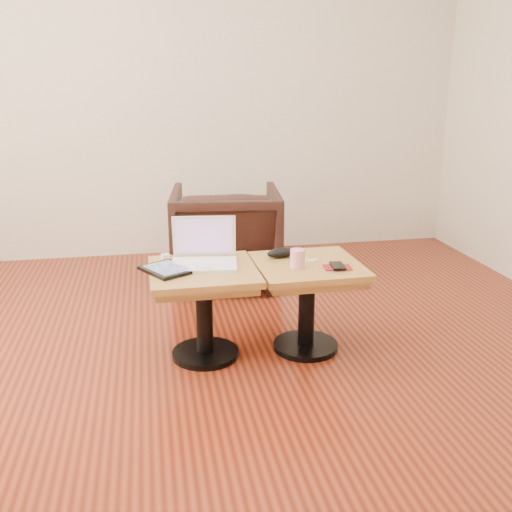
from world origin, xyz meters
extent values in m
cube|color=#50180B|center=(0.00, 0.00, 0.00)|extent=(4.50, 4.50, 0.01)
cube|color=beige|center=(0.00, 2.25, 1.35)|extent=(4.50, 0.02, 2.70)
cylinder|color=black|center=(-0.06, 0.31, 0.01)|extent=(0.35, 0.35, 0.03)
cylinder|color=black|center=(-0.06, 0.31, 0.24)|extent=(0.09, 0.09, 0.42)
cube|color=brown|center=(-0.06, 0.31, 0.43)|extent=(0.50, 0.50, 0.04)
cube|color=brown|center=(-0.06, 0.31, 0.47)|extent=(0.54, 0.54, 0.03)
cylinder|color=black|center=(0.48, 0.30, 0.01)|extent=(0.35, 0.35, 0.03)
cylinder|color=black|center=(0.48, 0.30, 0.24)|extent=(0.09, 0.09, 0.42)
cube|color=brown|center=(0.48, 0.30, 0.43)|extent=(0.50, 0.50, 0.04)
cube|color=brown|center=(0.48, 0.30, 0.47)|extent=(0.55, 0.55, 0.03)
cube|color=white|center=(-0.05, 0.34, 0.49)|extent=(0.36, 0.27, 0.02)
cube|color=silver|center=(-0.05, 0.37, 0.50)|extent=(0.28, 0.14, 0.00)
cube|color=silver|center=(-0.06, 0.28, 0.50)|extent=(0.10, 0.07, 0.00)
cube|color=white|center=(-0.04, 0.46, 0.61)|extent=(0.33, 0.07, 0.22)
cube|color=#92433F|center=(-0.04, 0.46, 0.61)|extent=(0.29, 0.06, 0.18)
cube|color=black|center=(-0.24, 0.30, 0.49)|extent=(0.29, 0.31, 0.02)
cube|color=#191E38|center=(-0.24, 0.30, 0.50)|extent=(0.24, 0.26, 0.00)
cube|color=white|center=(-0.24, 0.52, 0.50)|extent=(0.05, 0.05, 0.02)
ellipsoid|color=black|center=(0.37, 0.42, 0.51)|extent=(0.17, 0.10, 0.05)
cylinder|color=#ED406D|center=(0.41, 0.23, 0.53)|extent=(0.09, 0.09, 0.10)
sphere|color=white|center=(0.51, 0.33, 0.49)|extent=(0.01, 0.01, 0.01)
sphere|color=white|center=(0.53, 0.34, 0.49)|extent=(0.01, 0.01, 0.01)
sphere|color=white|center=(0.49, 0.35, 0.49)|extent=(0.01, 0.01, 0.01)
sphere|color=white|center=(0.54, 0.32, 0.49)|extent=(0.01, 0.01, 0.01)
sphere|color=white|center=(0.49, 0.31, 0.49)|extent=(0.01, 0.01, 0.01)
sphere|color=white|center=(0.51, 0.30, 0.49)|extent=(0.01, 0.01, 0.01)
cylinder|color=white|center=(0.51, 0.33, 0.49)|extent=(0.06, 0.04, 0.00)
cube|color=maroon|center=(0.60, 0.19, 0.49)|extent=(0.14, 0.11, 0.01)
cube|color=black|center=(0.60, 0.19, 0.50)|extent=(0.08, 0.13, 0.01)
imported|color=black|center=(0.21, 1.43, 0.34)|extent=(0.82, 0.84, 0.69)
camera|label=1|loc=(-0.31, -2.40, 1.39)|focal=40.00mm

